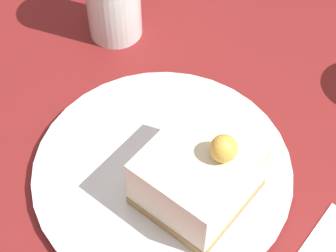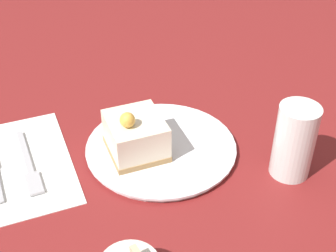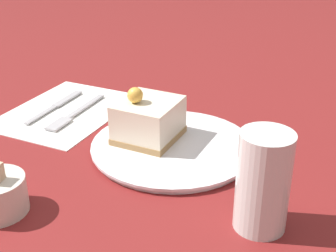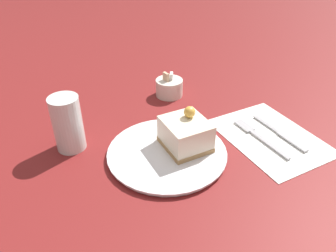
% 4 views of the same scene
% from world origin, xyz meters
% --- Properties ---
extents(ground_plane, '(4.00, 4.00, 0.00)m').
position_xyz_m(ground_plane, '(0.00, 0.00, 0.00)').
color(ground_plane, maroon).
extents(plate, '(0.25, 0.25, 0.01)m').
position_xyz_m(plate, '(0.02, 0.03, 0.01)').
color(plate, white).
rests_on(plate, ground_plane).
extents(cake_slice, '(0.10, 0.11, 0.09)m').
position_xyz_m(cake_slice, '(0.06, 0.04, 0.04)').
color(cake_slice, '#AD8451').
rests_on(cake_slice, plate).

